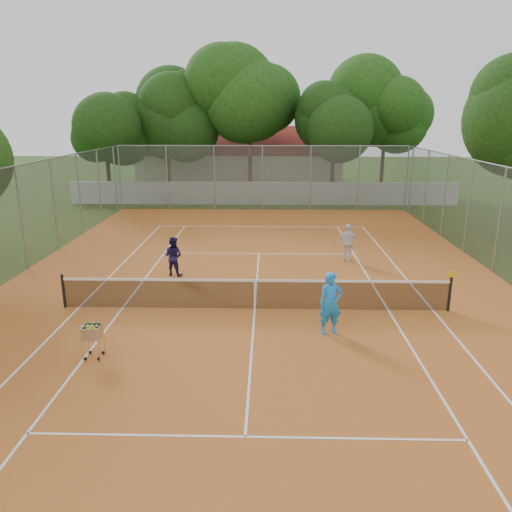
{
  "coord_description": "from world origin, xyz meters",
  "views": [
    {
      "loc": [
        0.4,
        -14.41,
        5.79
      ],
      "look_at": [
        0.0,
        1.5,
        1.3
      ],
      "focal_mm": 35.0,
      "sensor_mm": 36.0,
      "label": 1
    }
  ],
  "objects_px": {
    "tennis_net": "(255,294)",
    "player_near": "(331,304)",
    "player_far_left": "(173,256)",
    "player_far_right": "(348,243)",
    "ball_hopper": "(93,340)",
    "clubhouse": "(241,159)"
  },
  "relations": [
    {
      "from": "player_far_left",
      "to": "player_far_right",
      "type": "relative_size",
      "value": 0.95
    },
    {
      "from": "player_far_right",
      "to": "ball_hopper",
      "type": "height_order",
      "value": "player_far_right"
    },
    {
      "from": "tennis_net",
      "to": "player_far_left",
      "type": "height_order",
      "value": "player_far_left"
    },
    {
      "from": "tennis_net",
      "to": "player_far_left",
      "type": "xyz_separation_m",
      "value": [
        -3.13,
        3.34,
        0.25
      ]
    },
    {
      "from": "player_far_left",
      "to": "ball_hopper",
      "type": "distance_m",
      "value": 6.71
    },
    {
      "from": "tennis_net",
      "to": "ball_hopper",
      "type": "distance_m",
      "value": 5.11
    },
    {
      "from": "player_far_left",
      "to": "player_far_right",
      "type": "height_order",
      "value": "player_far_right"
    },
    {
      "from": "player_far_right",
      "to": "clubhouse",
      "type": "bearing_deg",
      "value": -71.92
    },
    {
      "from": "ball_hopper",
      "to": "player_far_right",
      "type": "bearing_deg",
      "value": 26.18
    },
    {
      "from": "tennis_net",
      "to": "player_far_left",
      "type": "distance_m",
      "value": 4.58
    },
    {
      "from": "clubhouse",
      "to": "player_far_left",
      "type": "bearing_deg",
      "value": -92.52
    },
    {
      "from": "tennis_net",
      "to": "ball_hopper",
      "type": "height_order",
      "value": "tennis_net"
    },
    {
      "from": "player_far_left",
      "to": "player_far_right",
      "type": "bearing_deg",
      "value": -146.13
    },
    {
      "from": "player_far_left",
      "to": "clubhouse",
      "type": "bearing_deg",
      "value": -75.2
    },
    {
      "from": "tennis_net",
      "to": "clubhouse",
      "type": "height_order",
      "value": "clubhouse"
    },
    {
      "from": "player_near",
      "to": "player_far_left",
      "type": "bearing_deg",
      "value": 127.06
    },
    {
      "from": "tennis_net",
      "to": "player_far_right",
      "type": "relative_size",
      "value": 7.65
    },
    {
      "from": "player_near",
      "to": "player_far_right",
      "type": "height_order",
      "value": "player_near"
    },
    {
      "from": "clubhouse",
      "to": "player_far_right",
      "type": "distance_m",
      "value": 24.35
    },
    {
      "from": "tennis_net",
      "to": "player_far_left",
      "type": "bearing_deg",
      "value": 133.12
    },
    {
      "from": "ball_hopper",
      "to": "player_far_left",
      "type": "bearing_deg",
      "value": 60.74
    },
    {
      "from": "tennis_net",
      "to": "player_near",
      "type": "height_order",
      "value": "player_near"
    }
  ]
}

